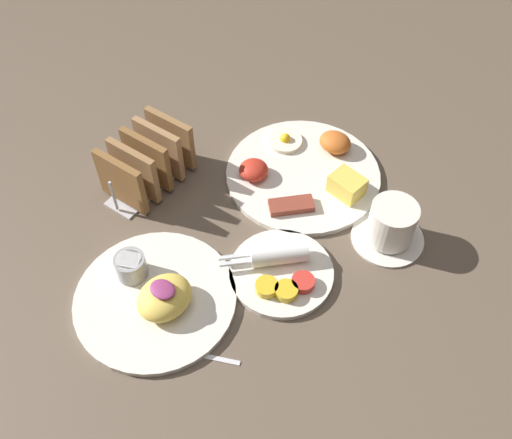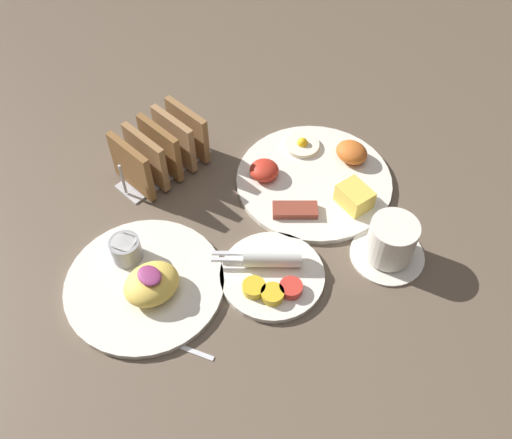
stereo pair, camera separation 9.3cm
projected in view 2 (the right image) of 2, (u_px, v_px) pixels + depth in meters
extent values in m
plane|color=brown|center=(201.00, 228.00, 0.96)|extent=(3.00, 3.00, 0.00)
cylinder|color=silver|center=(314.00, 180.00, 1.02)|extent=(0.28, 0.28, 0.01)
cube|color=#E5C64C|center=(354.00, 197.00, 0.96)|extent=(0.06, 0.05, 0.04)
ellipsoid|color=#C66023|center=(352.00, 152.00, 1.03)|extent=(0.06, 0.05, 0.03)
cylinder|color=#F4EACC|center=(301.00, 144.00, 1.06)|extent=(0.06, 0.06, 0.01)
sphere|color=yellow|center=(301.00, 142.00, 1.06)|extent=(0.02, 0.02, 0.02)
ellipsoid|color=red|center=(266.00, 171.00, 1.01)|extent=(0.05, 0.05, 0.03)
cube|color=brown|center=(295.00, 210.00, 0.96)|extent=(0.08, 0.08, 0.01)
cylinder|color=silver|center=(272.00, 275.00, 0.89)|extent=(0.16, 0.16, 0.01)
cylinder|color=gold|center=(254.00, 288.00, 0.86)|extent=(0.04, 0.04, 0.01)
cylinder|color=gold|center=(272.00, 294.00, 0.86)|extent=(0.04, 0.04, 0.01)
cylinder|color=red|center=(291.00, 288.00, 0.86)|extent=(0.04, 0.04, 0.01)
cylinder|color=white|center=(272.00, 257.00, 0.89)|extent=(0.09, 0.09, 0.03)
cube|color=silver|center=(227.00, 260.00, 0.89)|extent=(0.04, 0.04, 0.00)
cube|color=silver|center=(228.00, 253.00, 0.89)|extent=(0.04, 0.04, 0.00)
cylinder|color=silver|center=(145.00, 284.00, 0.88)|extent=(0.25, 0.25, 0.01)
ellipsoid|color=#EAC651|center=(152.00, 284.00, 0.85)|extent=(0.08, 0.09, 0.04)
ellipsoid|color=#8C3366|center=(149.00, 276.00, 0.84)|extent=(0.04, 0.03, 0.01)
cylinder|color=#99999E|center=(126.00, 250.00, 0.89)|extent=(0.05, 0.05, 0.04)
cylinder|color=white|center=(124.00, 244.00, 0.88)|extent=(0.04, 0.04, 0.01)
cube|color=#B7B7BC|center=(164.00, 168.00, 1.04)|extent=(0.06, 0.18, 0.01)
cube|color=brown|center=(132.00, 167.00, 0.97)|extent=(0.10, 0.01, 0.10)
cube|color=olive|center=(146.00, 157.00, 0.99)|extent=(0.10, 0.01, 0.10)
cube|color=brown|center=(160.00, 148.00, 1.00)|extent=(0.10, 0.01, 0.10)
cube|color=#986F46|center=(174.00, 139.00, 1.01)|extent=(0.10, 0.01, 0.10)
cube|color=olive|center=(188.00, 130.00, 1.03)|extent=(0.10, 0.01, 0.10)
cylinder|color=#B7B7BC|center=(123.00, 179.00, 0.97)|extent=(0.01, 0.01, 0.07)
cylinder|color=#B7B7BC|center=(197.00, 130.00, 1.05)|extent=(0.01, 0.01, 0.07)
cylinder|color=silver|center=(387.00, 254.00, 0.92)|extent=(0.12, 0.12, 0.01)
cylinder|color=silver|center=(392.00, 240.00, 0.89)|extent=(0.08, 0.08, 0.07)
cylinder|color=#381E0F|center=(395.00, 228.00, 0.87)|extent=(0.06, 0.06, 0.01)
cube|color=silver|center=(179.00, 345.00, 0.82)|extent=(0.10, 0.05, 0.00)
ellipsoid|color=silver|center=(139.00, 330.00, 0.83)|extent=(0.02, 0.02, 0.01)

